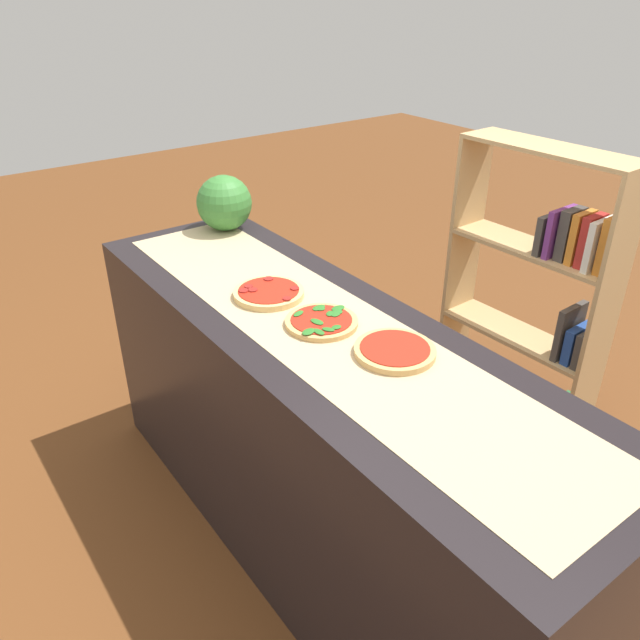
{
  "coord_description": "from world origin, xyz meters",
  "views": [
    {
      "loc": [
        1.38,
        -1.02,
        1.92
      ],
      "look_at": [
        0.0,
        0.0,
        0.96
      ],
      "focal_mm": 35.13,
      "sensor_mm": 36.0,
      "label": 1
    }
  ],
  "objects_px": {
    "pizza_pepperoni_0": "(269,293)",
    "watermelon": "(224,203)",
    "pizza_plain_2": "(395,351)",
    "bookshelf": "(543,300)",
    "pizza_spinach_1": "(322,322)"
  },
  "relations": [
    {
      "from": "pizza_pepperoni_0",
      "to": "watermelon",
      "type": "height_order",
      "value": "watermelon"
    },
    {
      "from": "pizza_plain_2",
      "to": "bookshelf",
      "type": "xyz_separation_m",
      "value": [
        -0.27,
        1.15,
        -0.3
      ]
    },
    {
      "from": "watermelon",
      "to": "pizza_spinach_1",
      "type": "bearing_deg",
      "value": -10.33
    },
    {
      "from": "pizza_plain_2",
      "to": "watermelon",
      "type": "xyz_separation_m",
      "value": [
        -1.19,
        0.1,
        0.1
      ]
    },
    {
      "from": "pizza_pepperoni_0",
      "to": "pizza_spinach_1",
      "type": "relative_size",
      "value": 1.05
    },
    {
      "from": "pizza_spinach_1",
      "to": "pizza_plain_2",
      "type": "height_order",
      "value": "pizza_spinach_1"
    },
    {
      "from": "pizza_spinach_1",
      "to": "bookshelf",
      "type": "bearing_deg",
      "value": 90.11
    },
    {
      "from": "pizza_pepperoni_0",
      "to": "pizza_spinach_1",
      "type": "distance_m",
      "value": 0.27
    },
    {
      "from": "pizza_pepperoni_0",
      "to": "watermelon",
      "type": "bearing_deg",
      "value": 163.32
    },
    {
      "from": "pizza_pepperoni_0",
      "to": "pizza_spinach_1",
      "type": "height_order",
      "value": "pizza_pepperoni_0"
    },
    {
      "from": "pizza_pepperoni_0",
      "to": "pizza_plain_2",
      "type": "distance_m",
      "value": 0.54
    },
    {
      "from": "pizza_plain_2",
      "to": "pizza_pepperoni_0",
      "type": "bearing_deg",
      "value": -169.79
    },
    {
      "from": "pizza_spinach_1",
      "to": "watermelon",
      "type": "bearing_deg",
      "value": 169.67
    },
    {
      "from": "pizza_pepperoni_0",
      "to": "watermelon",
      "type": "relative_size",
      "value": 1.03
    },
    {
      "from": "pizza_pepperoni_0",
      "to": "watermelon",
      "type": "distance_m",
      "value": 0.69
    }
  ]
}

